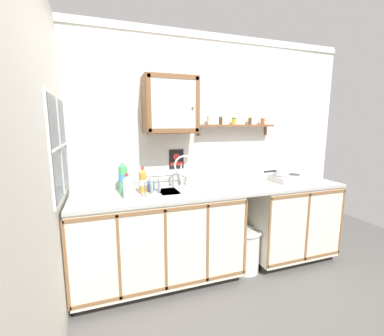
# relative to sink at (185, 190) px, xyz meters

# --- Properties ---
(floor) EXTENTS (5.88, 5.88, 0.00)m
(floor) POSITION_rel_sink_xyz_m (0.33, -0.42, -0.93)
(floor) COLOR #565451
(floor) RESTS_ON ground
(back_wall) EXTENTS (3.48, 0.07, 2.54)m
(back_wall) POSITION_rel_sink_xyz_m (0.33, 0.29, 0.35)
(back_wall) COLOR silver
(back_wall) RESTS_ON ground
(side_wall_left) EXTENTS (0.05, 3.49, 2.54)m
(side_wall_left) POSITION_rel_sink_xyz_m (-1.14, -0.68, 0.34)
(side_wall_left) COLOR silver
(side_wall_left) RESTS_ON ground
(lower_cabinet_run) EXTENTS (1.61, 0.62, 0.90)m
(lower_cabinet_run) POSITION_rel_sink_xyz_m (-0.29, -0.04, -0.47)
(lower_cabinet_run) COLOR black
(lower_cabinet_run) RESTS_ON ground
(lower_cabinet_run_right) EXTENTS (1.00, 0.62, 0.90)m
(lower_cabinet_run_right) POSITION_rel_sink_xyz_m (1.26, -0.04, -0.47)
(lower_cabinet_run_right) COLOR black
(lower_cabinet_run_right) RESTS_ON ground
(countertop) EXTENTS (2.84, 0.64, 0.03)m
(countertop) POSITION_rel_sink_xyz_m (0.33, -0.04, -0.01)
(countertop) COLOR #B2B2AD
(countertop) RESTS_ON lower_cabinet_run
(backsplash) EXTENTS (2.84, 0.02, 0.08)m
(backsplash) POSITION_rel_sink_xyz_m (0.33, 0.26, 0.04)
(backsplash) COLOR #B2B2AD
(backsplash) RESTS_ON countertop
(sink) EXTENTS (0.54, 0.41, 0.46)m
(sink) POSITION_rel_sink_xyz_m (0.00, 0.00, 0.00)
(sink) COLOR silver
(sink) RESTS_ON countertop
(hot_plate_stove) EXTENTS (0.36, 0.30, 0.08)m
(hot_plate_stove) POSITION_rel_sink_xyz_m (1.25, -0.02, 0.04)
(hot_plate_stove) COLOR silver
(hot_plate_stove) RESTS_ON countertop
(saucepan) EXTENTS (0.33, 0.18, 0.07)m
(saucepan) POSITION_rel_sink_xyz_m (1.15, -0.00, 0.12)
(saucepan) COLOR silver
(saucepan) RESTS_ON hot_plate_stove
(bottle_opaque_white_0) EXTENTS (0.07, 0.07, 0.23)m
(bottle_opaque_white_0) POSITION_rel_sink_xyz_m (-0.58, -0.12, 0.11)
(bottle_opaque_white_0) COLOR white
(bottle_opaque_white_0) RESTS_ON countertop
(bottle_juice_amber_1) EXTENTS (0.08, 0.08, 0.26)m
(bottle_juice_amber_1) POSITION_rel_sink_xyz_m (-0.42, 0.01, 0.12)
(bottle_juice_amber_1) COLOR gold
(bottle_juice_amber_1) RESTS_ON countertop
(bottle_soda_green_2) EXTENTS (0.08, 0.08, 0.32)m
(bottle_soda_green_2) POSITION_rel_sink_xyz_m (-0.60, 0.07, 0.15)
(bottle_soda_green_2) COLOR #4CB266
(bottle_soda_green_2) RESTS_ON countertop
(dish_rack) EXTENTS (0.35, 0.27, 0.17)m
(dish_rack) POSITION_rel_sink_xyz_m (-0.28, -0.04, 0.03)
(dish_rack) COLOR #B2B2B7
(dish_rack) RESTS_ON countertop
(mug) EXTENTS (0.09, 0.13, 0.11)m
(mug) POSITION_rel_sink_xyz_m (-0.35, 0.05, 0.06)
(mug) COLOR #3F6699
(mug) RESTS_ON countertop
(wall_cabinet) EXTENTS (0.53, 0.31, 0.55)m
(wall_cabinet) POSITION_rel_sink_xyz_m (-0.11, 0.12, 0.85)
(wall_cabinet) COLOR brown
(spice_shelf) EXTENTS (0.92, 0.14, 0.22)m
(spice_shelf) POSITION_rel_sink_xyz_m (0.66, 0.20, 0.65)
(spice_shelf) COLOR brown
(warning_sign) EXTENTS (0.16, 0.01, 0.21)m
(warning_sign) POSITION_rel_sink_xyz_m (-0.02, 0.26, 0.28)
(warning_sign) COLOR black
(window) EXTENTS (0.03, 0.79, 0.82)m
(window) POSITION_rel_sink_xyz_m (-1.11, -0.11, 0.48)
(window) COLOR #262D38
(trash_bin) EXTENTS (0.33, 0.33, 0.46)m
(trash_bin) POSITION_rel_sink_xyz_m (0.64, -0.13, -0.69)
(trash_bin) COLOR silver
(trash_bin) RESTS_ON ground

